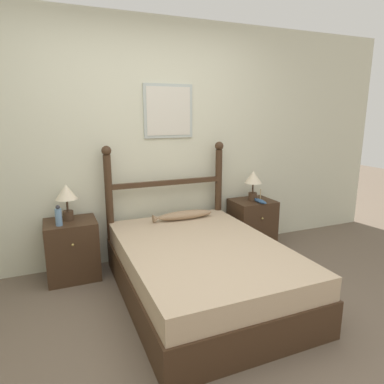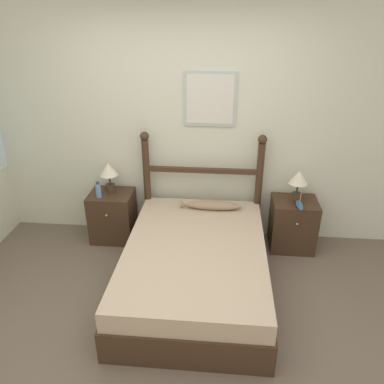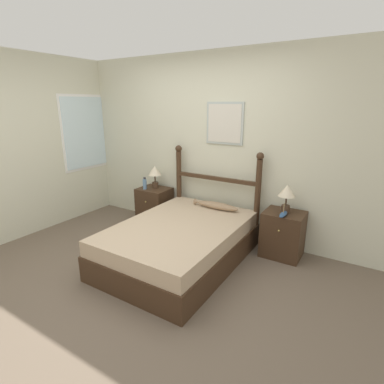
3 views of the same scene
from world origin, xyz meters
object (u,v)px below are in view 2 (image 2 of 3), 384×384
(model_boat, at_px, (299,205))
(table_lamp_left, at_px, (109,172))
(table_lamp_right, at_px, (298,180))
(bottle, at_px, (98,190))
(nightstand_right, at_px, (293,224))
(bed, at_px, (195,267))
(nightstand_left, at_px, (113,216))
(fish_pillow, at_px, (212,205))

(model_boat, bearing_deg, table_lamp_left, 175.18)
(table_lamp_right, xyz_separation_m, bottle, (-2.14, -0.11, -0.16))
(bottle, distance_m, model_boat, 2.16)
(table_lamp_right, bearing_deg, nightstand_right, -88.30)
(bed, relative_size, nightstand_left, 3.29)
(table_lamp_right, xyz_separation_m, model_boat, (0.02, -0.14, -0.22))
(table_lamp_left, bearing_deg, fish_pillow, -6.15)
(bed, height_order, fish_pillow, fish_pillow)
(model_boat, bearing_deg, nightstand_left, 176.42)
(table_lamp_right, bearing_deg, fish_pillow, -174.42)
(table_lamp_right, relative_size, model_boat, 1.48)
(model_boat, bearing_deg, bed, -147.26)
(fish_pillow, bearing_deg, nightstand_right, 4.97)
(table_lamp_right, distance_m, model_boat, 0.26)
(table_lamp_left, relative_size, model_boat, 1.48)
(nightstand_left, xyz_separation_m, fish_pillow, (1.14, -0.08, 0.24))
(nightstand_right, height_order, fish_pillow, nightstand_right)
(model_boat, bearing_deg, table_lamp_right, 96.37)
(model_boat, relative_size, fish_pillow, 0.36)
(nightstand_left, height_order, nightstand_right, same)
(bed, bearing_deg, table_lamp_right, 38.26)
(bed, bearing_deg, fish_pillow, 80.59)
(table_lamp_right, bearing_deg, table_lamp_left, 179.01)
(nightstand_right, height_order, table_lamp_right, table_lamp_right)
(nightstand_right, distance_m, table_lamp_left, 2.13)
(bed, bearing_deg, nightstand_right, 37.91)
(fish_pillow, bearing_deg, table_lamp_right, 5.58)
(nightstand_left, xyz_separation_m, model_boat, (2.06, -0.13, 0.31))
(bottle, bearing_deg, bed, -31.81)
(fish_pillow, bearing_deg, bed, -99.41)
(model_boat, bearing_deg, bottle, 179.28)
(nightstand_right, xyz_separation_m, table_lamp_right, (-0.00, 0.01, 0.54))
(bottle, bearing_deg, fish_pillow, 1.08)
(table_lamp_left, bearing_deg, model_boat, -4.82)
(bed, distance_m, bottle, 1.39)
(table_lamp_right, bearing_deg, bottle, -177.02)
(bottle, bearing_deg, nightstand_left, 46.40)
(nightstand_right, bearing_deg, nightstand_left, 180.00)
(table_lamp_left, bearing_deg, bottle, -120.95)
(nightstand_right, bearing_deg, table_lamp_right, 91.70)
(table_lamp_left, bearing_deg, nightstand_left, -79.25)
(table_lamp_right, xyz_separation_m, fish_pillow, (-0.90, -0.09, -0.30))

